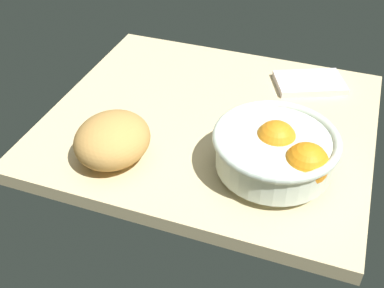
# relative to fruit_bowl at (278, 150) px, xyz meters

# --- Properties ---
(ground_plane) EXTENTS (0.67, 0.60, 0.03)m
(ground_plane) POSITION_rel_fruit_bowl_xyz_m (0.17, -0.13, -0.07)
(ground_plane) COLOR #D4BD8C
(fruit_bowl) EXTENTS (0.23, 0.23, 0.10)m
(fruit_bowl) POSITION_rel_fruit_bowl_xyz_m (0.00, 0.00, 0.00)
(fruit_bowl) COLOR silver
(fruit_bowl) RESTS_ON ground
(bread_loaf) EXTENTS (0.16, 0.17, 0.09)m
(bread_loaf) POSITION_rel_fruit_bowl_xyz_m (0.30, 0.06, -0.01)
(bread_loaf) COLOR tan
(bread_loaf) RESTS_ON ground
(napkin_folded) EXTENTS (0.18, 0.15, 0.02)m
(napkin_folded) POSITION_rel_fruit_bowl_xyz_m (-0.01, -0.33, -0.05)
(napkin_folded) COLOR silver
(napkin_folded) RESTS_ON ground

